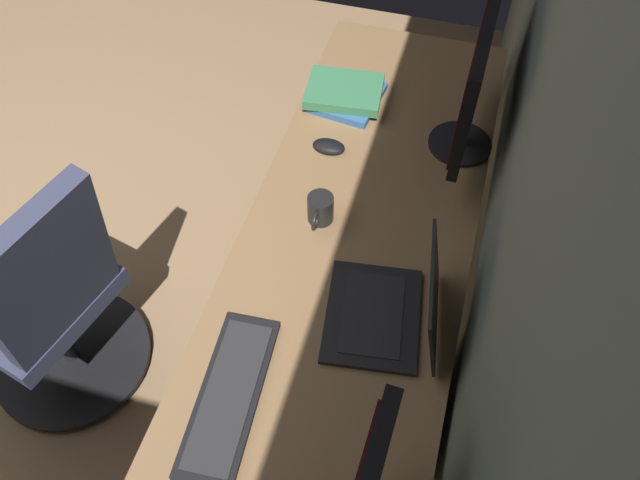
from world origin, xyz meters
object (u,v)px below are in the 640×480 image
coffee_mug (320,209)px  book_stack_near (346,94)px  keyboard_main (229,395)px  mouse_main (329,146)px  office_chair (48,308)px  monitor_primary (475,78)px  laptop_leftmost (396,308)px  drawer_pedestal (330,406)px

coffee_mug → book_stack_near: bearing=-173.3°
keyboard_main → mouse_main: bearing=179.8°
keyboard_main → office_chair: office_chair is taller
monitor_primary → laptop_leftmost: monitor_primary is taller
mouse_main → office_chair: office_chair is taller
laptop_leftmost → keyboard_main: 0.46m
mouse_main → coffee_mug: 0.28m
coffee_mug → drawer_pedestal: bearing=20.4°
book_stack_near → office_chair: bearing=-38.9°
keyboard_main → office_chair: (-0.21, -0.72, -0.28)m
laptop_leftmost → book_stack_near: laptop_leftmost is taller
drawer_pedestal → monitor_primary: monitor_primary is taller
coffee_mug → office_chair: size_ratio=0.12×
keyboard_main → book_stack_near: bearing=-179.7°
monitor_primary → keyboard_main: size_ratio=1.27×
drawer_pedestal → keyboard_main: bearing=-45.9°
book_stack_near → coffee_mug: bearing=6.7°
monitor_primary → keyboard_main: (0.99, -0.39, -0.25)m
drawer_pedestal → book_stack_near: 1.02m
drawer_pedestal → office_chair: (-0.02, -0.92, 0.11)m
drawer_pedestal → mouse_main: size_ratio=6.68×
book_stack_near → office_chair: size_ratio=0.28×
monitor_primary → laptop_leftmost: size_ratio=1.60×
keyboard_main → mouse_main: mouse_main is taller
monitor_primary → mouse_main: size_ratio=5.22×
mouse_main → coffee_mug: bearing=10.6°
laptop_leftmost → mouse_main: laptop_leftmost is taller
laptop_leftmost → office_chair: size_ratio=0.35×
office_chair → coffee_mug: bearing=115.2°
keyboard_main → mouse_main: (-0.85, 0.00, 0.01)m
monitor_primary → book_stack_near: (-0.11, -0.40, -0.23)m
monitor_primary → keyboard_main: 1.10m
laptop_leftmost → keyboard_main: bearing=-46.5°
monitor_primary → coffee_mug: (0.41, -0.34, -0.22)m
keyboard_main → monitor_primary: bearing=158.3°
laptop_leftmost → keyboard_main: laptop_leftmost is taller
book_stack_near → office_chair: (0.89, -0.71, -0.30)m
laptop_leftmost → coffee_mug: (-0.26, -0.27, -0.01)m
laptop_leftmost → mouse_main: 0.63m
monitor_primary → coffee_mug: bearing=-39.3°
mouse_main → book_stack_near: size_ratio=0.39×
mouse_main → book_stack_near: 0.24m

